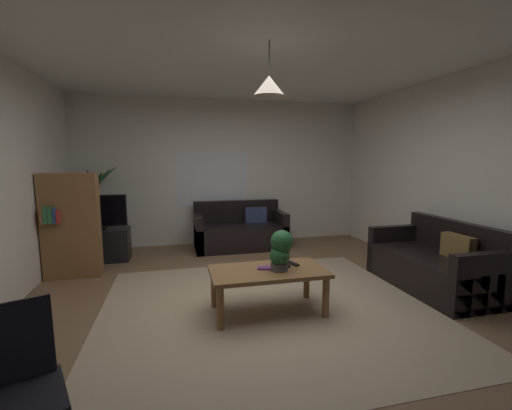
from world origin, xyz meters
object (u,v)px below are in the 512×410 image
object	(u,v)px
tv_stand	(99,245)
book_on_table_0	(265,268)
pendant_lamp	(269,86)
folding_chair	(15,384)
remote_on_table_0	(293,263)
couch_under_window	(240,232)
couch_right_side	(435,266)
remote_on_table_1	(283,266)
potted_palm_corner	(96,210)
tv	(97,212)
coffee_table	(268,276)
potted_plant_on_table	(280,250)
bookshelf_corner	(71,226)

from	to	relation	value
tv_stand	book_on_table_0	bearing A→B (deg)	-48.61
tv_stand	pendant_lamp	world-z (taller)	pendant_lamp
folding_chair	remote_on_table_0	bearing A→B (deg)	38.65
remote_on_table_0	couch_under_window	bearing A→B (deg)	75.92
couch_right_side	remote_on_table_0	distance (m)	1.89
remote_on_table_1	potted_palm_corner	size ratio (longest dim) A/B	0.11
remote_on_table_0	tv_stand	world-z (taller)	tv_stand
pendant_lamp	couch_under_window	bearing A→B (deg)	85.28
couch_under_window	folding_chair	xyz separation A→B (m)	(-1.90, -4.13, 0.23)
tv_stand	tv	world-z (taller)	tv
coffee_table	potted_palm_corner	xyz separation A→B (m)	(-2.20, 2.89, 0.35)
potted_plant_on_table	folding_chair	xyz separation A→B (m)	(-1.79, -1.45, -0.16)
couch_under_window	potted_plant_on_table	size ratio (longest dim) A/B	3.86
couch_under_window	potted_plant_on_table	world-z (taller)	potted_plant_on_table
bookshelf_corner	folding_chair	xyz separation A→B (m)	(0.58, -3.14, -0.20)
potted_plant_on_table	tv	xyz separation A→B (m)	(-2.19, 2.38, 0.11)
tv	tv_stand	bearing A→B (deg)	90.00
book_on_table_0	pendant_lamp	world-z (taller)	pendant_lamp
tv	bookshelf_corner	size ratio (longest dim) A/B	0.62
couch_right_side	tv	size ratio (longest dim) A/B	1.79
folding_chair	potted_plant_on_table	bearing A→B (deg)	38.84
folding_chair	tv_stand	bearing A→B (deg)	95.92
couch_under_window	remote_on_table_0	bearing A→B (deg)	-88.02
bookshelf_corner	potted_palm_corner	bearing A→B (deg)	87.19
tv_stand	remote_on_table_1	bearing A→B (deg)	-45.83
potted_plant_on_table	folding_chair	bearing A→B (deg)	-141.16
book_on_table_0	tv_stand	distance (m)	3.11
book_on_table_0	remote_on_table_0	bearing A→B (deg)	11.59
coffee_table	tv_stand	world-z (taller)	tv_stand
remote_on_table_1	bookshelf_corner	world-z (taller)	bookshelf_corner
tv	couch_right_side	bearing A→B (deg)	-26.90
remote_on_table_1	coffee_table	bearing A→B (deg)	-59.95
book_on_table_0	bookshelf_corner	distance (m)	2.77
couch_under_window	tv_stand	xyz separation A→B (m)	(-2.30, -0.28, -0.03)
couch_under_window	remote_on_table_1	distance (m)	2.60
remote_on_table_0	tv_stand	size ratio (longest dim) A/B	0.18
folding_chair	book_on_table_0	bearing A→B (deg)	42.59
tv	coffee_table	bearing A→B (deg)	-48.33
potted_plant_on_table	bookshelf_corner	bearing A→B (deg)	144.57
remote_on_table_1	book_on_table_0	bearing A→B (deg)	-70.20
couch_right_side	tv	world-z (taller)	tv
couch_right_side	potted_palm_corner	size ratio (longest dim) A/B	1.03
couch_under_window	bookshelf_corner	world-z (taller)	bookshelf_corner
couch_right_side	pendant_lamp	distance (m)	2.96
bookshelf_corner	pendant_lamp	size ratio (longest dim) A/B	2.77
book_on_table_0	remote_on_table_1	distance (m)	0.20
couch_under_window	pendant_lamp	distance (m)	3.32
couch_under_window	coffee_table	xyz separation A→B (m)	(-0.22, -2.64, 0.11)
remote_on_table_0	tv	bearing A→B (deg)	120.76
bookshelf_corner	tv	bearing A→B (deg)	74.84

